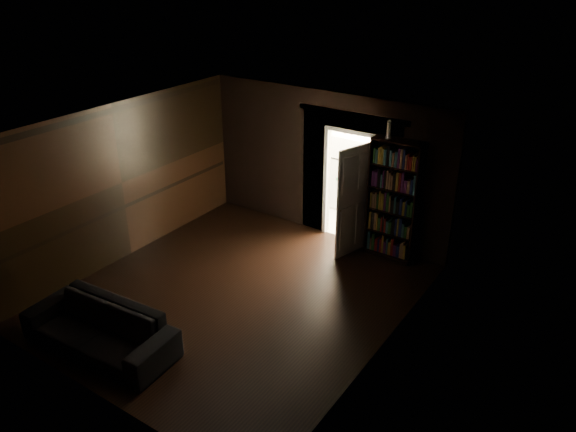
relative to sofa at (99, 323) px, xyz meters
The scene contains 9 objects.
ground 2.27m from the sofa, 70.33° to the left, with size 5.50×5.50×0.00m, color black.
room_walls 3.49m from the sofa, 76.85° to the left, with size 5.02×5.61×2.84m.
kitchen_alcove 6.15m from the sofa, 78.17° to the left, with size 2.20×1.80×2.60m.
sofa is the anchor object (origin of this frame).
bookshelf 5.24m from the sofa, 64.53° to the left, with size 0.90×0.32×2.20m, color black.
refrigerator 6.26m from the sofa, 83.94° to the left, with size 0.74×0.68×1.65m, color white.
door 4.74m from the sofa, 70.07° to the left, with size 0.85×0.05×2.05m, color white.
figurine 5.45m from the sofa, 66.37° to the left, with size 0.11×0.11×0.32m, color silver.
bottles 6.28m from the sofa, 83.43° to the left, with size 0.60×0.07×0.24m, color black.
Camera 1 is at (4.95, -5.90, 5.11)m, focal length 35.00 mm.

